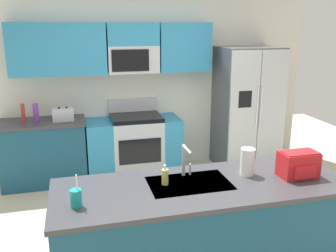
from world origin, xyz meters
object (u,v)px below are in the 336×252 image
Objects in this scene: soap_dispenser at (165,177)px; sink_faucet at (185,158)px; refrigerator at (247,108)px; backpack at (299,164)px; toaster at (63,114)px; pepper_mill at (23,113)px; drink_cup_teal at (76,198)px; paper_towel_roll at (247,162)px; range_oven at (134,145)px; bottle_purple at (36,113)px.

sink_faucet is at bearing 28.97° from soap_dispenser.
refrigerator reaches higher than backpack.
toaster is 0.52m from pepper_mill.
drink_cup_teal reaches higher than toaster.
soap_dispenser is 0.71× the size of paper_towel_roll.
range_oven is at bearing 72.16° from drink_cup_teal.
pepper_mill is (-3.25, 0.07, 0.10)m from refrigerator.
pepper_mill is 2.71m from drink_cup_teal.
drink_cup_teal is (-0.85, -2.64, 0.53)m from range_oven.
drink_cup_teal reaches higher than range_oven.
paper_towel_roll reaches higher than range_oven.
range_oven is at bearing 0.10° from pepper_mill.
paper_towel_roll is (2.10, -2.40, -0.01)m from pepper_mill.
sink_faucet is at bearing -55.80° from pepper_mill.
backpack is (1.99, -2.50, 0.03)m from toaster.
sink_faucet reaches higher than paper_towel_roll.
pepper_mill is 3.19m from paper_towel_roll.
bottle_purple reaches higher than soap_dispenser.
backpack is (-0.74, -2.48, 0.09)m from refrigerator.
pepper_mill is 1.48× the size of soap_dispenser.
sink_faucet reaches higher than bottle_purple.
sink_faucet is at bearing -58.62° from bottle_purple.
paper_towel_roll reaches higher than backpack.
pepper_mill is 3.58m from backpack.
paper_towel_roll is (0.54, -0.10, -0.05)m from sink_faucet.
paper_towel_roll is (0.61, -2.40, 0.58)m from range_oven.
drink_cup_teal is 1.06× the size of paper_towel_roll.
soap_dispenser is (0.72, 0.22, -0.00)m from drink_cup_teal.
pepper_mill is (-1.49, -0.00, 0.58)m from range_oven.
soap_dispenser is at bearing 16.89° from drink_cup_teal.
refrigerator reaches higher than sink_faucet.
range_oven is at bearing 104.35° from paper_towel_roll.
toaster is 0.36m from bottle_purple.
backpack reaches higher than toaster.
range_oven is 5.41× the size of pepper_mill.
paper_towel_roll is (1.94, -2.39, -0.00)m from bottle_purple.
range_oven is 2.39m from sink_faucet.
backpack is at bearing -68.18° from range_oven.
drink_cup_teal is at bearing -76.36° from pepper_mill.
range_oven is 1.12m from toaster.
pepper_mill is 0.99× the size of drink_cup_teal.
refrigerator reaches higher than bottle_purple.
sink_faucet reaches higher than drink_cup_teal.
range_oven is 1.83m from refrigerator.
toaster is 1.10× the size of drink_cup_teal.
bottle_purple is 2.67m from drink_cup_teal.
paper_towel_roll is at bearing 159.68° from backpack.
refrigerator reaches higher than pepper_mill.
toaster is 2.59m from drink_cup_teal.
pepper_mill is 1.02× the size of bottle_purple.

